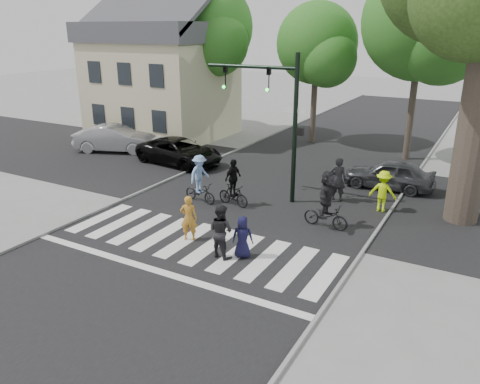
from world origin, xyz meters
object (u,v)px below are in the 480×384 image
at_px(cyclist_left, 200,182).
at_px(cyclist_right, 327,203).
at_px(pedestrian_adult, 221,231).
at_px(cyclist_mid, 233,187).
at_px(car_grey, 389,174).
at_px(car_silver, 115,139).
at_px(traffic_signal, 276,107).
at_px(pedestrian_child, 243,237).
at_px(car_suv, 179,151).
at_px(pedestrian_woman, 189,218).

xyz_separation_m(cyclist_left, cyclist_right, (5.44, 0.02, 0.08)).
height_order(pedestrian_adult, cyclist_mid, cyclist_mid).
bearing_deg(car_grey, car_silver, -88.18).
height_order(cyclist_left, cyclist_right, cyclist_right).
bearing_deg(traffic_signal, cyclist_left, -143.35).
relative_size(traffic_signal, car_grey, 1.54).
distance_m(pedestrian_child, pedestrian_adult, 0.71).
distance_m(cyclist_left, car_suv, 5.98).
bearing_deg(cyclist_mid, pedestrian_adult, -64.91).
bearing_deg(pedestrian_child, car_silver, -51.21).
bearing_deg(car_silver, cyclist_right, -129.12).
bearing_deg(traffic_signal, cyclist_right, -32.01).
height_order(pedestrian_woman, car_silver, pedestrian_woman).
distance_m(cyclist_mid, cyclist_right, 4.04).
xyz_separation_m(pedestrian_child, pedestrian_adult, (-0.62, -0.29, 0.19)).
distance_m(pedestrian_child, car_silver, 15.25).
relative_size(traffic_signal, car_silver, 1.28).
bearing_deg(car_suv, cyclist_right, -106.41).
relative_size(pedestrian_adult, cyclist_left, 0.87).
bearing_deg(cyclist_mid, car_grey, 46.33).
relative_size(traffic_signal, cyclist_right, 2.80).
height_order(traffic_signal, cyclist_mid, traffic_signal).
bearing_deg(cyclist_right, car_silver, 162.46).
relative_size(cyclist_mid, car_grey, 0.50).
xyz_separation_m(car_suv, car_grey, (10.62, 1.31, -0.01)).
bearing_deg(cyclist_right, cyclist_left, -179.76).
bearing_deg(car_silver, cyclist_mid, -133.94).
bearing_deg(car_suv, pedestrian_woman, -134.44).
relative_size(cyclist_mid, cyclist_right, 0.91).
xyz_separation_m(cyclist_left, cyclist_mid, (1.41, 0.30, -0.07)).
bearing_deg(cyclist_left, car_silver, 152.99).
height_order(cyclist_mid, cyclist_right, cyclist_right).
relative_size(pedestrian_adult, cyclist_mid, 0.90).
distance_m(traffic_signal, cyclist_right, 4.55).
bearing_deg(pedestrian_adult, cyclist_right, -109.56).
xyz_separation_m(cyclist_right, car_suv, (-9.61, 4.25, -0.28)).
bearing_deg(car_silver, pedestrian_child, -143.53).
distance_m(pedestrian_adult, cyclist_right, 4.35).
bearing_deg(pedestrian_child, cyclist_mid, -75.51).
height_order(cyclist_right, car_grey, cyclist_right).
relative_size(pedestrian_woman, car_suv, 0.33).
bearing_deg(pedestrian_child, cyclist_left, -60.73).
bearing_deg(traffic_signal, car_suv, 160.14).
distance_m(cyclist_right, car_silver, 15.15).
bearing_deg(pedestrian_adult, car_grey, -98.86).
distance_m(traffic_signal, pedestrian_adult, 6.45).
distance_m(car_silver, car_grey, 15.48).
bearing_deg(cyclist_left, traffic_signal, 36.65).
bearing_deg(pedestrian_woman, pedestrian_adult, 137.12).
bearing_deg(cyclist_right, pedestrian_woman, -138.59).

